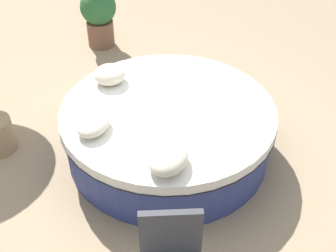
% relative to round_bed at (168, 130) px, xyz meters
% --- Properties ---
extents(ground_plane, '(16.00, 16.00, 0.00)m').
position_rel_round_bed_xyz_m(ground_plane, '(0.00, 0.00, -0.34)').
color(ground_plane, '#9E8466').
extents(round_bed, '(2.51, 2.51, 0.66)m').
position_rel_round_bed_xyz_m(round_bed, '(0.00, 0.00, 0.00)').
color(round_bed, navy).
rests_on(round_bed, ground_plane).
extents(throw_pillow_0, '(0.40, 0.39, 0.22)m').
position_rel_round_bed_xyz_m(throw_pillow_0, '(0.37, 0.83, 0.43)').
color(throw_pillow_0, beige).
rests_on(throw_pillow_0, round_bed).
extents(throw_pillow_1, '(0.47, 0.34, 0.17)m').
position_rel_round_bed_xyz_m(throw_pillow_1, '(-0.56, 0.69, 0.41)').
color(throw_pillow_1, beige).
rests_on(throw_pillow_1, round_bed).
extents(throw_pillow_2, '(0.52, 0.40, 0.21)m').
position_rel_round_bed_xyz_m(throw_pillow_2, '(-0.92, -0.21, 0.43)').
color(throw_pillow_2, beige).
rests_on(throw_pillow_2, round_bed).
extents(planter, '(0.60, 0.60, 0.99)m').
position_rel_round_bed_xyz_m(planter, '(2.44, 1.76, 0.21)').
color(planter, brown).
rests_on(planter, ground_plane).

